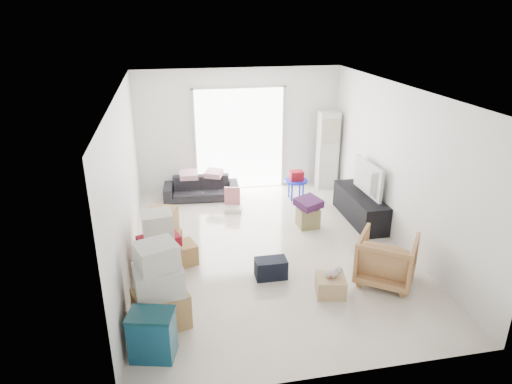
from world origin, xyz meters
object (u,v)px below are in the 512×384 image
object	(u,v)px
kids_table	(296,179)
television	(362,190)
sofa	(201,185)
tv_console	(360,207)
ac_tower	(327,150)
armchair	(387,256)
wood_crate	(331,285)
storage_bins	(152,335)
ottoman	(308,217)

from	to	relation	value
kids_table	television	bearing A→B (deg)	-54.45
television	sofa	distance (m)	3.40
sofa	kids_table	bearing A→B (deg)	-6.80
tv_console	sofa	xyz separation A→B (m)	(-2.94, 1.70, 0.04)
sofa	tv_console	bearing A→B (deg)	-25.45
ac_tower	armchair	xyz separation A→B (m)	(-0.44, -3.96, -0.46)
sofa	wood_crate	bearing A→B (deg)	-64.49
armchair	kids_table	distance (m)	3.43
television	armchair	world-z (taller)	armchair
ac_tower	television	size ratio (longest dim) A/B	1.60
tv_console	wood_crate	xyz separation A→B (m)	(-1.42, -2.28, -0.14)
television	sofa	world-z (taller)	television
kids_table	sofa	bearing A→B (deg)	168.63
armchair	wood_crate	distance (m)	0.98
television	storage_bins	distance (m)	4.99
ac_tower	wood_crate	size ratio (longest dim) A/B	4.29
television	storage_bins	size ratio (longest dim) A/B	1.81
armchair	ottoman	bearing A→B (deg)	-37.87
tv_console	television	xyz separation A→B (m)	(0.00, 0.00, 0.34)
sofa	armchair	distance (m)	4.52
sofa	storage_bins	bearing A→B (deg)	-96.80
sofa	storage_bins	world-z (taller)	sofa
ac_tower	storage_bins	distance (m)	6.29
ac_tower	armchair	bearing A→B (deg)	-96.39
storage_bins	ottoman	xyz separation A→B (m)	(2.82, 3.01, -0.11)
sofa	armchair	bearing A→B (deg)	-52.73
television	storage_bins	bearing A→B (deg)	126.41
ac_tower	wood_crate	distance (m)	4.41
armchair	kids_table	bearing A→B (deg)	-46.80
armchair	storage_bins	distance (m)	3.55
television	storage_bins	world-z (taller)	television
ac_tower	armchair	world-z (taller)	ac_tower
sofa	kids_table	size ratio (longest dim) A/B	2.54
armchair	ottoman	size ratio (longest dim) A/B	2.19
tv_console	television	world-z (taller)	television
tv_console	armchair	bearing A→B (deg)	-103.17
tv_console	storage_bins	world-z (taller)	storage_bins
wood_crate	storage_bins	bearing A→B (deg)	-161.77
kids_table	storage_bins	bearing A→B (deg)	-124.16
kids_table	ac_tower	bearing A→B (deg)	32.44
tv_console	wood_crate	distance (m)	2.68
armchair	ottoman	world-z (taller)	armchair
kids_table	wood_crate	bearing A→B (deg)	-97.86
ac_tower	storage_bins	world-z (taller)	ac_tower
tv_console	armchair	world-z (taller)	armchair
ac_tower	tv_console	distance (m)	1.94
television	armchair	size ratio (longest dim) A/B	1.32
sofa	ottoman	distance (m)	2.58
tv_console	television	size ratio (longest dim) A/B	1.50
storage_bins	armchair	bearing A→B (deg)	16.14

